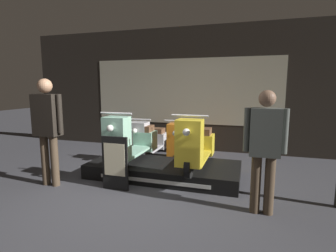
{
  "coord_description": "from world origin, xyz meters",
  "views": [
    {
      "loc": [
        1.67,
        -3.27,
        1.68
      ],
      "look_at": [
        0.07,
        1.88,
        0.86
      ],
      "focal_mm": 28.0,
      "sensor_mm": 36.0,
      "label": 1
    }
  ],
  "objects_px": {
    "person_right_browsing": "(265,144)",
    "scooter_display_right": "(196,145)",
    "scooter_display_left": "(132,141)",
    "person_left_browsing": "(47,123)",
    "scooter_backrow_1": "(184,143)",
    "scooter_backrow_0": "(149,141)",
    "price_sign_board": "(115,163)"
  },
  "relations": [
    {
      "from": "person_right_browsing",
      "to": "scooter_backrow_1",
      "type": "bearing_deg",
      "value": 126.01
    },
    {
      "from": "scooter_display_right",
      "to": "price_sign_board",
      "type": "xyz_separation_m",
      "value": [
        -1.18,
        -0.81,
        -0.2
      ]
    },
    {
      "from": "scooter_backrow_0",
      "to": "person_right_browsing",
      "type": "relative_size",
      "value": 1.07
    },
    {
      "from": "scooter_display_left",
      "to": "scooter_backrow_0",
      "type": "relative_size",
      "value": 1.0
    },
    {
      "from": "scooter_backrow_1",
      "to": "person_left_browsing",
      "type": "distance_m",
      "value": 2.93
    },
    {
      "from": "scooter_display_left",
      "to": "person_right_browsing",
      "type": "bearing_deg",
      "value": -22.15
    },
    {
      "from": "scooter_display_left",
      "to": "person_left_browsing",
      "type": "height_order",
      "value": "person_left_browsing"
    },
    {
      "from": "scooter_backrow_0",
      "to": "person_right_browsing",
      "type": "height_order",
      "value": "person_right_browsing"
    },
    {
      "from": "scooter_display_left",
      "to": "scooter_display_right",
      "type": "height_order",
      "value": "same"
    },
    {
      "from": "scooter_backrow_0",
      "to": "person_right_browsing",
      "type": "xyz_separation_m",
      "value": [
        2.48,
        -2.19,
        0.55
      ]
    },
    {
      "from": "scooter_display_right",
      "to": "person_left_browsing",
      "type": "relative_size",
      "value": 0.96
    },
    {
      "from": "scooter_display_left",
      "to": "person_right_browsing",
      "type": "height_order",
      "value": "person_right_browsing"
    },
    {
      "from": "person_left_browsing",
      "to": "scooter_backrow_1",
      "type": "bearing_deg",
      "value": 50.33
    },
    {
      "from": "person_right_browsing",
      "to": "price_sign_board",
      "type": "relative_size",
      "value": 1.84
    },
    {
      "from": "scooter_backrow_1",
      "to": "person_right_browsing",
      "type": "bearing_deg",
      "value": -53.99
    },
    {
      "from": "scooter_display_right",
      "to": "person_left_browsing",
      "type": "xyz_separation_m",
      "value": [
        -2.34,
        -0.95,
        0.43
      ]
    },
    {
      "from": "scooter_backrow_1",
      "to": "person_left_browsing",
      "type": "bearing_deg",
      "value": -129.67
    },
    {
      "from": "scooter_backrow_1",
      "to": "person_right_browsing",
      "type": "distance_m",
      "value": 2.77
    },
    {
      "from": "scooter_backrow_0",
      "to": "scooter_display_right",
      "type": "bearing_deg",
      "value": -41.63
    },
    {
      "from": "scooter_display_right",
      "to": "person_right_browsing",
      "type": "distance_m",
      "value": 1.46
    },
    {
      "from": "scooter_backrow_1",
      "to": "person_left_browsing",
      "type": "height_order",
      "value": "person_left_browsing"
    },
    {
      "from": "person_right_browsing",
      "to": "scooter_display_right",
      "type": "bearing_deg",
      "value": 138.58
    },
    {
      "from": "person_left_browsing",
      "to": "scooter_backrow_0",
      "type": "bearing_deg",
      "value": 66.87
    },
    {
      "from": "price_sign_board",
      "to": "scooter_display_right",
      "type": "bearing_deg",
      "value": 34.51
    },
    {
      "from": "scooter_backrow_0",
      "to": "scooter_backrow_1",
      "type": "relative_size",
      "value": 1.0
    },
    {
      "from": "scooter_display_left",
      "to": "person_right_browsing",
      "type": "distance_m",
      "value": 2.53
    },
    {
      "from": "scooter_backrow_0",
      "to": "person_left_browsing",
      "type": "bearing_deg",
      "value": -113.13
    },
    {
      "from": "person_right_browsing",
      "to": "person_left_browsing",
      "type": "bearing_deg",
      "value": -180.0
    },
    {
      "from": "scooter_backrow_0",
      "to": "person_left_browsing",
      "type": "distance_m",
      "value": 2.48
    },
    {
      "from": "scooter_display_left",
      "to": "person_left_browsing",
      "type": "xyz_separation_m",
      "value": [
        -1.08,
        -0.95,
        0.43
      ]
    },
    {
      "from": "scooter_display_left",
      "to": "person_right_browsing",
      "type": "xyz_separation_m",
      "value": [
        2.33,
        -0.95,
        0.3
      ]
    },
    {
      "from": "person_left_browsing",
      "to": "price_sign_board",
      "type": "bearing_deg",
      "value": 6.84
    }
  ]
}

